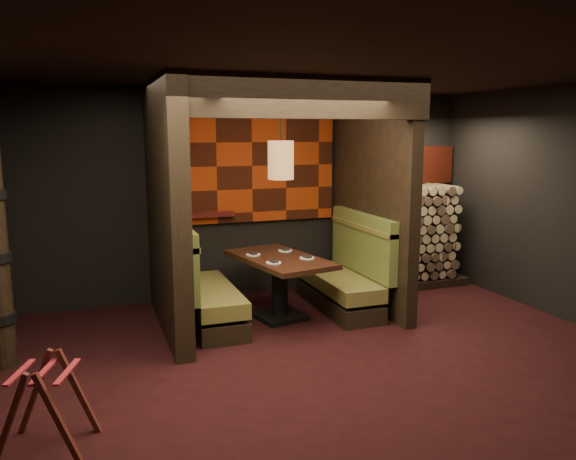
{
  "coord_description": "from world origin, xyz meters",
  "views": [
    {
      "loc": [
        -2.19,
        -4.76,
        2.27
      ],
      "look_at": [
        0.0,
        1.3,
        1.15
      ],
      "focal_mm": 35.0,
      "sensor_mm": 36.0,
      "label": 1
    }
  ],
  "objects_px": {
    "booth_bench_left": "(202,292)",
    "firewood_stack": "(408,236)",
    "dining_table": "(280,276)",
    "luggage_rack": "(46,401)",
    "booth_bench_right": "(346,278)",
    "pendant_lamp": "(281,160)"
  },
  "relations": [
    {
      "from": "dining_table",
      "to": "firewood_stack",
      "type": "height_order",
      "value": "firewood_stack"
    },
    {
      "from": "booth_bench_right",
      "to": "luggage_rack",
      "type": "height_order",
      "value": "booth_bench_right"
    },
    {
      "from": "dining_table",
      "to": "luggage_rack",
      "type": "relative_size",
      "value": 2.09
    },
    {
      "from": "booth_bench_left",
      "to": "firewood_stack",
      "type": "height_order",
      "value": "firewood_stack"
    },
    {
      "from": "booth_bench_left",
      "to": "luggage_rack",
      "type": "height_order",
      "value": "booth_bench_left"
    },
    {
      "from": "pendant_lamp",
      "to": "luggage_rack",
      "type": "distance_m",
      "value": 3.66
    },
    {
      "from": "pendant_lamp",
      "to": "luggage_rack",
      "type": "xyz_separation_m",
      "value": [
        -2.53,
        -2.11,
        -1.6
      ]
    },
    {
      "from": "luggage_rack",
      "to": "firewood_stack",
      "type": "xyz_separation_m",
      "value": [
        4.84,
        2.97,
        0.39
      ]
    },
    {
      "from": "dining_table",
      "to": "luggage_rack",
      "type": "bearing_deg",
      "value": -139.54
    },
    {
      "from": "firewood_stack",
      "to": "luggage_rack",
      "type": "bearing_deg",
      "value": -148.49
    },
    {
      "from": "luggage_rack",
      "to": "booth_bench_right",
      "type": "bearing_deg",
      "value": 33.04
    },
    {
      "from": "booth_bench_right",
      "to": "luggage_rack",
      "type": "xyz_separation_m",
      "value": [
        -3.48,
        -2.27,
        -0.04
      ]
    },
    {
      "from": "dining_table",
      "to": "pendant_lamp",
      "type": "distance_m",
      "value": 1.41
    },
    {
      "from": "booth_bench_left",
      "to": "firewood_stack",
      "type": "bearing_deg",
      "value": 12.17
    },
    {
      "from": "pendant_lamp",
      "to": "firewood_stack",
      "type": "height_order",
      "value": "pendant_lamp"
    },
    {
      "from": "booth_bench_left",
      "to": "firewood_stack",
      "type": "distance_m",
      "value": 3.34
    },
    {
      "from": "pendant_lamp",
      "to": "luggage_rack",
      "type": "bearing_deg",
      "value": -140.2
    },
    {
      "from": "booth_bench_right",
      "to": "firewood_stack",
      "type": "xyz_separation_m",
      "value": [
        1.35,
        0.7,
        0.35
      ]
    },
    {
      "from": "booth_bench_right",
      "to": "pendant_lamp",
      "type": "bearing_deg",
      "value": -170.72
    },
    {
      "from": "booth_bench_left",
      "to": "firewood_stack",
      "type": "xyz_separation_m",
      "value": [
        3.25,
        0.7,
        0.35
      ]
    },
    {
      "from": "booth_bench_left",
      "to": "luggage_rack",
      "type": "bearing_deg",
      "value": -125.08
    },
    {
      "from": "pendant_lamp",
      "to": "firewood_stack",
      "type": "bearing_deg",
      "value": 20.37
    }
  ]
}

